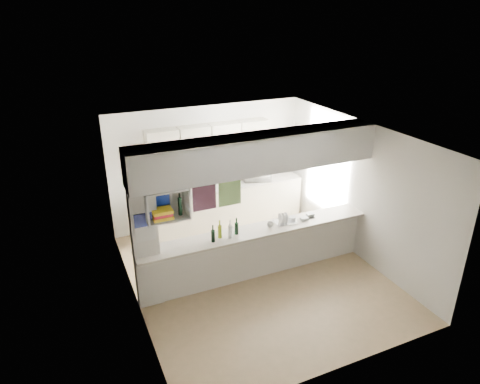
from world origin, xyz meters
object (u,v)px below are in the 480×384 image
bowl (259,165)px  dish_rack (285,219)px  microwave (257,173)px  wine_bottles (225,232)px

bowl → dish_rack: size_ratio=0.66×
microwave → wine_bottles: bearing=67.2°
microwave → wine_bottles: size_ratio=1.15×
bowl → wine_bottles: bowl is taller
microwave → dish_rack: (-0.45, -2.05, -0.09)m
microwave → wine_bottles: same height
microwave → bowl: (0.04, -0.03, 0.20)m
dish_rack → wine_bottles: (-1.18, -0.07, 0.04)m
microwave → dish_rack: 2.10m
dish_rack → wine_bottles: bearing=-173.2°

